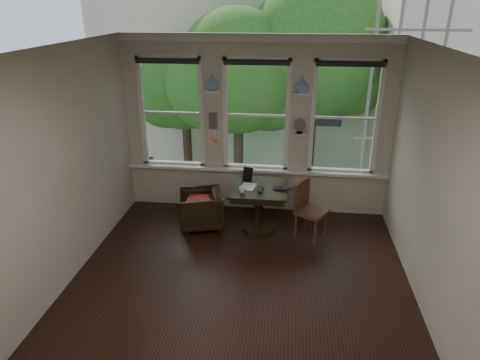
# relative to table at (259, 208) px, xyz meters

# --- Properties ---
(ground) EXTENTS (4.50, 4.50, 0.00)m
(ground) POSITION_rel_table_xyz_m (-0.13, -1.42, -0.38)
(ground) COLOR black
(ground) RESTS_ON ground
(ceiling) EXTENTS (4.50, 4.50, 0.00)m
(ceiling) POSITION_rel_table_xyz_m (-0.13, -1.42, 2.62)
(ceiling) COLOR silver
(ceiling) RESTS_ON ground
(wall_back) EXTENTS (4.50, 0.00, 4.50)m
(wall_back) POSITION_rel_table_xyz_m (-0.13, 0.83, 1.12)
(wall_back) COLOR beige
(wall_back) RESTS_ON ground
(wall_front) EXTENTS (4.50, 0.00, 4.50)m
(wall_front) POSITION_rel_table_xyz_m (-0.13, -3.67, 1.12)
(wall_front) COLOR beige
(wall_front) RESTS_ON ground
(wall_left) EXTENTS (0.00, 4.50, 4.50)m
(wall_left) POSITION_rel_table_xyz_m (-2.38, -1.42, 1.12)
(wall_left) COLOR beige
(wall_left) RESTS_ON ground
(wall_right) EXTENTS (0.00, 4.50, 4.50)m
(wall_right) POSITION_rel_table_xyz_m (2.12, -1.42, 1.12)
(wall_right) COLOR beige
(wall_right) RESTS_ON ground
(window_left) EXTENTS (1.10, 0.12, 1.90)m
(window_left) POSITION_rel_table_xyz_m (-1.58, 0.83, 1.32)
(window_left) COLOR white
(window_left) RESTS_ON ground
(window_center) EXTENTS (1.10, 0.12, 1.90)m
(window_center) POSITION_rel_table_xyz_m (-0.13, 0.83, 1.32)
(window_center) COLOR white
(window_center) RESTS_ON ground
(window_right) EXTENTS (1.10, 0.12, 1.90)m
(window_right) POSITION_rel_table_xyz_m (1.32, 0.83, 1.32)
(window_right) COLOR white
(window_right) RESTS_ON ground
(shelf_left) EXTENTS (0.26, 0.16, 0.03)m
(shelf_left) POSITION_rel_table_xyz_m (-0.86, 0.73, 1.73)
(shelf_left) COLOR white
(shelf_left) RESTS_ON ground
(shelf_right) EXTENTS (0.26, 0.16, 0.03)m
(shelf_right) POSITION_rel_table_xyz_m (0.59, 0.73, 1.73)
(shelf_right) COLOR white
(shelf_right) RESTS_ON ground
(intercom) EXTENTS (0.14, 0.06, 0.28)m
(intercom) POSITION_rel_table_xyz_m (-0.86, 0.76, 1.23)
(intercom) COLOR #59544F
(intercom) RESTS_ON ground
(sticky_notes) EXTENTS (0.16, 0.01, 0.24)m
(sticky_notes) POSITION_rel_table_xyz_m (-0.86, 0.77, 0.88)
(sticky_notes) COLOR pink
(sticky_notes) RESTS_ON ground
(desk_fan) EXTENTS (0.20, 0.20, 0.24)m
(desk_fan) POSITION_rel_table_xyz_m (0.59, 0.71, 1.16)
(desk_fan) COLOR #59544F
(desk_fan) RESTS_ON ground
(vase_left) EXTENTS (0.24, 0.24, 0.25)m
(vase_left) POSITION_rel_table_xyz_m (-0.86, 0.73, 1.86)
(vase_left) COLOR white
(vase_left) RESTS_ON shelf_left
(vase_right) EXTENTS (0.24, 0.24, 0.25)m
(vase_right) POSITION_rel_table_xyz_m (0.59, 0.73, 1.86)
(vase_right) COLOR white
(vase_right) RESTS_ON shelf_right
(table) EXTENTS (0.90, 0.90, 0.75)m
(table) POSITION_rel_table_xyz_m (0.00, 0.00, 0.00)
(table) COLOR black
(table) RESTS_ON ground
(armchair_left) EXTENTS (0.84, 0.83, 0.62)m
(armchair_left) POSITION_rel_table_xyz_m (-0.95, -0.01, -0.06)
(armchair_left) COLOR black
(armchair_left) RESTS_ON ground
(cushion_red) EXTENTS (0.45, 0.45, 0.06)m
(cushion_red) POSITION_rel_table_xyz_m (-0.95, -0.01, 0.08)
(cushion_red) COLOR maroon
(cushion_red) RESTS_ON armchair_left
(side_chair_right) EXTENTS (0.58, 0.58, 0.92)m
(side_chair_right) POSITION_rel_table_xyz_m (0.83, -0.17, 0.09)
(side_chair_right) COLOR #4F321C
(side_chair_right) RESTS_ON ground
(laptop) EXTENTS (0.33, 0.23, 0.02)m
(laptop) POSITION_rel_table_xyz_m (0.37, -0.09, 0.39)
(laptop) COLOR black
(laptop) RESTS_ON table
(mug) EXTENTS (0.13, 0.13, 0.09)m
(mug) POSITION_rel_table_xyz_m (-0.24, -0.23, 0.42)
(mug) COLOR white
(mug) RESTS_ON table
(drinking_glass) EXTENTS (0.12, 0.12, 0.09)m
(drinking_glass) POSITION_rel_table_xyz_m (0.03, -0.20, 0.42)
(drinking_glass) COLOR white
(drinking_glass) RESTS_ON table
(tablet) EXTENTS (0.18, 0.12, 0.22)m
(tablet) POSITION_rel_table_xyz_m (-0.21, 0.27, 0.48)
(tablet) COLOR black
(tablet) RESTS_ON table
(papers) EXTENTS (0.26, 0.33, 0.00)m
(papers) POSITION_rel_table_xyz_m (-0.18, 0.01, 0.38)
(papers) COLOR silver
(papers) RESTS_ON table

